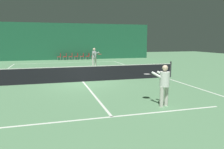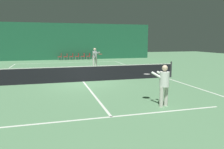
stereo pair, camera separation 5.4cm
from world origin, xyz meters
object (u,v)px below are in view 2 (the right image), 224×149
(player_far, at_px, (95,56))
(courtside_chair_0, at_px, (60,56))
(courtside_chair_4, at_px, (83,56))
(tennis_net, at_px, (83,73))
(courtside_chair_3, at_px, (78,56))
(courtside_chair_1, at_px, (66,56))
(courtside_chair_2, at_px, (72,56))
(courtside_chair_6, at_px, (94,56))
(player_near, at_px, (163,82))
(courtside_chair_5, at_px, (89,56))

(player_far, bearing_deg, courtside_chair_0, -178.63)
(courtside_chair_4, bearing_deg, tennis_net, -8.21)
(tennis_net, height_order, courtside_chair_3, tennis_net)
(courtside_chair_1, relative_size, courtside_chair_3, 1.00)
(courtside_chair_1, distance_m, courtside_chair_4, 2.17)
(courtside_chair_0, height_order, courtside_chair_1, same)
(courtside_chair_2, distance_m, courtside_chair_6, 2.89)
(tennis_net, height_order, player_near, player_near)
(courtside_chair_5, bearing_deg, courtside_chair_0, -90.00)
(courtside_chair_0, bearing_deg, courtside_chair_2, 90.00)
(courtside_chair_0, height_order, courtside_chair_2, same)
(player_near, relative_size, courtside_chair_0, 1.87)
(courtside_chair_0, distance_m, courtside_chair_2, 1.45)
(courtside_chair_4, xyz_separation_m, courtside_chair_5, (0.72, 0.00, 0.00))
(player_far, bearing_deg, courtside_chair_4, 161.65)
(player_far, xyz_separation_m, courtside_chair_0, (-2.86, 8.08, -0.54))
(player_near, bearing_deg, courtside_chair_5, -19.68)
(courtside_chair_3, bearing_deg, player_far, 4.87)
(player_near, xyz_separation_m, courtside_chair_1, (-2.16, 21.06, -0.43))
(courtside_chair_0, bearing_deg, tennis_net, 2.59)
(tennis_net, bearing_deg, courtside_chair_0, 92.59)
(tennis_net, distance_m, courtside_chair_4, 15.43)
(player_far, xyz_separation_m, courtside_chair_1, (-2.14, 8.08, -0.54))
(player_near, bearing_deg, courtside_chair_6, -21.64)
(courtside_chair_1, bearing_deg, courtside_chair_3, 90.00)
(courtside_chair_5, bearing_deg, player_near, -2.00)
(courtside_chair_3, bearing_deg, courtside_chair_6, 90.00)
(tennis_net, relative_size, player_near, 7.63)
(courtside_chair_2, bearing_deg, courtside_chair_6, 90.00)
(courtside_chair_2, relative_size, courtside_chair_5, 1.00)
(courtside_chair_0, height_order, courtside_chair_5, same)
(courtside_chair_4, relative_size, courtside_chair_5, 1.00)
(tennis_net, height_order, courtside_chair_6, tennis_net)
(player_far, distance_m, courtside_chair_2, 8.22)
(player_near, distance_m, courtside_chair_1, 21.17)
(tennis_net, bearing_deg, courtside_chair_5, 79.16)
(courtside_chair_4, distance_m, courtside_chair_6, 1.45)
(tennis_net, height_order, courtside_chair_0, tennis_net)
(courtside_chair_0, distance_m, courtside_chair_6, 4.34)
(tennis_net, bearing_deg, courtside_chair_2, 87.17)
(tennis_net, xyz_separation_m, courtside_chair_4, (2.20, 15.27, -0.03))
(courtside_chair_3, distance_m, courtside_chair_4, 0.72)
(tennis_net, bearing_deg, player_near, -69.29)
(player_far, distance_m, courtside_chair_6, 8.23)
(courtside_chair_3, relative_size, courtside_chair_4, 1.00)
(courtside_chair_0, relative_size, courtside_chair_3, 1.00)
(tennis_net, relative_size, courtside_chair_3, 14.29)
(courtside_chair_0, height_order, courtside_chair_6, same)
(courtside_chair_0, distance_m, courtside_chair_5, 3.62)
(player_far, relative_size, courtside_chair_6, 2.10)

